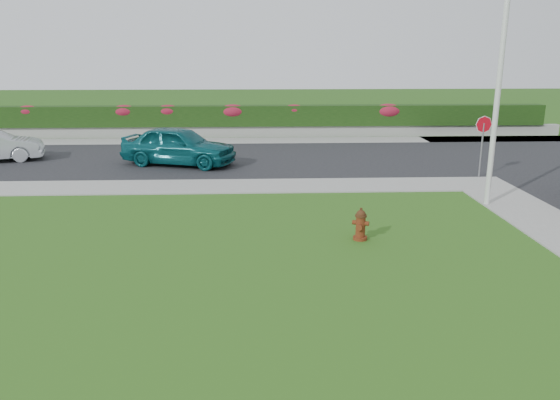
{
  "coord_description": "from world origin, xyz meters",
  "views": [
    {
      "loc": [
        -0.86,
        -9.44,
        4.53
      ],
      "look_at": [
        -0.3,
        3.87,
        0.9
      ],
      "focal_mm": 35.0,
      "sensor_mm": 36.0,
      "label": 1
    }
  ],
  "objects_px": {
    "utility_pole": "(497,98)",
    "sedan_teal": "(179,146)",
    "fire_hydrant": "(361,225)",
    "stop_sign": "(483,133)"
  },
  "relations": [
    {
      "from": "sedan_teal",
      "to": "utility_pole",
      "type": "relative_size",
      "value": 0.72
    },
    {
      "from": "fire_hydrant",
      "to": "sedan_teal",
      "type": "distance_m",
      "value": 11.03
    },
    {
      "from": "fire_hydrant",
      "to": "utility_pole",
      "type": "relative_size",
      "value": 0.13
    },
    {
      "from": "fire_hydrant",
      "to": "stop_sign",
      "type": "relative_size",
      "value": 0.36
    },
    {
      "from": "stop_sign",
      "to": "utility_pole",
      "type": "bearing_deg",
      "value": -91.57
    },
    {
      "from": "utility_pole",
      "to": "stop_sign",
      "type": "height_order",
      "value": "utility_pole"
    },
    {
      "from": "utility_pole",
      "to": "sedan_teal",
      "type": "bearing_deg",
      "value": 147.92
    },
    {
      "from": "utility_pole",
      "to": "stop_sign",
      "type": "distance_m",
      "value": 4.13
    },
    {
      "from": "utility_pole",
      "to": "stop_sign",
      "type": "bearing_deg",
      "value": 71.55
    },
    {
      "from": "sedan_teal",
      "to": "utility_pole",
      "type": "distance_m",
      "value": 12.28
    }
  ]
}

